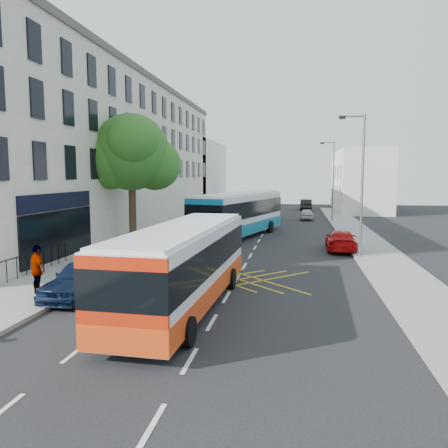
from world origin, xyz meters
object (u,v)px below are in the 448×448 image
at_px(distant_car_silver, 307,214).
at_px(parked_car_blue, 84,278).
at_px(lamp_near, 361,178).
at_px(street_tree, 131,153).
at_px(pedestrian_far, 38,270).
at_px(lamp_far, 332,177).
at_px(bus_near, 184,265).
at_px(parked_car_silver, 112,276).
at_px(bus_far, 257,205).
at_px(distant_car_dark, 306,204).
at_px(red_hatchback, 341,240).
at_px(distant_car_grey, 257,208).
at_px(bus_mid, 239,214).
at_px(motorbike, 164,311).

bearing_deg(distant_car_silver, parked_car_blue, 75.78).
distance_m(lamp_near, distant_car_silver, 22.59).
relative_size(street_tree, pedestrian_far, 4.53).
relative_size(lamp_far, bus_near, 0.75).
bearing_deg(bus_near, parked_car_silver, 156.04).
distance_m(lamp_near, pedestrian_far, 17.30).
bearing_deg(bus_far, bus_near, -88.45).
height_order(parked_car_silver, distant_car_dark, distant_car_dark).
height_order(lamp_near, red_hatchback, lamp_near).
height_order(parked_car_silver, distant_car_silver, parked_car_silver).
relative_size(street_tree, distant_car_dark, 1.99).
xyz_separation_m(bus_far, distant_car_silver, (5.21, 2.00, -1.05)).
bearing_deg(parked_car_silver, street_tree, 108.90).
distance_m(parked_car_silver, distant_car_dark, 45.72).
relative_size(lamp_near, red_hatchback, 1.78).
distance_m(parked_car_silver, pedestrian_far, 2.87).
bearing_deg(red_hatchback, bus_near, 64.47).
xyz_separation_m(bus_far, distant_car_grey, (-0.96, 10.44, -1.05)).
height_order(parked_car_blue, parked_car_silver, parked_car_blue).
height_order(distant_car_silver, pedestrian_far, pedestrian_far).
distance_m(lamp_near, bus_mid, 11.58).
relative_size(motorbike, distant_car_grey, 0.53).
relative_size(parked_car_silver, pedestrian_far, 1.95).
distance_m(lamp_far, motorbike, 34.91).
bearing_deg(distant_car_silver, distant_car_grey, -51.66).
bearing_deg(parked_car_blue, lamp_near, 43.25).
bearing_deg(bus_near, distant_car_grey, 93.81).
height_order(street_tree, distant_car_grey, street_tree).
relative_size(distant_car_grey, pedestrian_far, 2.20).
height_order(parked_car_silver, distant_car_grey, parked_car_silver).
height_order(lamp_far, red_hatchback, lamp_far).
bearing_deg(lamp_near, pedestrian_far, -142.67).
bearing_deg(lamp_far, lamp_near, -90.00).
bearing_deg(lamp_far, bus_mid, -123.34).
bearing_deg(lamp_near, distant_car_grey, 105.65).
bearing_deg(distant_car_silver, bus_mid, 70.87).
height_order(lamp_far, distant_car_grey, lamp_far).
bearing_deg(distant_car_silver, street_tree, 59.44).
distance_m(lamp_far, parked_car_silver, 31.05).
height_order(lamp_far, parked_car_blue, lamp_far).
bearing_deg(parked_car_blue, red_hatchback, 52.23).
relative_size(distant_car_grey, distant_car_dark, 0.97).
bearing_deg(pedestrian_far, motorbike, -176.38).
distance_m(street_tree, pedestrian_far, 14.27).
bearing_deg(pedestrian_far, distant_car_silver, -74.74).
relative_size(parked_car_blue, distant_car_dark, 1.00).
height_order(motorbike, distant_car_silver, motorbike).
height_order(parked_car_blue, distant_car_grey, parked_car_blue).
relative_size(lamp_far, parked_car_silver, 2.11).
bearing_deg(red_hatchback, parked_car_silver, 49.58).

